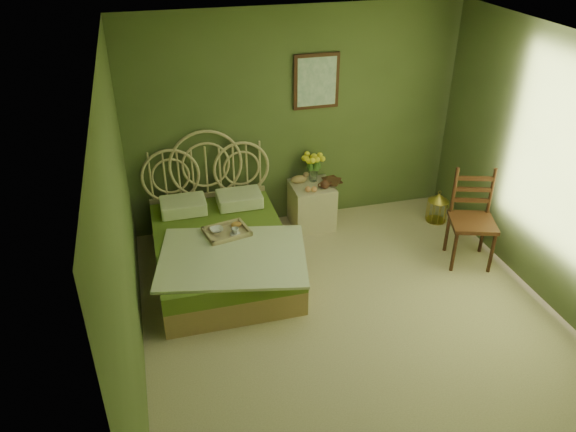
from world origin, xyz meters
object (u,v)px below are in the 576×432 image
object	(u,v)px
bed	(221,248)
birdcage	(437,208)
nightstand	(312,199)
chair	(470,212)

from	to	relation	value
bed	birdcage	xyz separation A→B (m)	(2.80, 0.37, -0.10)
nightstand	birdcage	xyz separation A→B (m)	(1.55, -0.34, -0.17)
bed	chair	world-z (taller)	bed
nightstand	chair	xyz separation A→B (m)	(1.45, -1.15, 0.24)
bed	nightstand	world-z (taller)	bed
nightstand	chair	distance (m)	1.87
bed	birdcage	distance (m)	2.82
chair	bed	bearing A→B (deg)	-171.03
bed	nightstand	distance (m)	1.43
chair	birdcage	xyz separation A→B (m)	(0.10, 0.82, -0.40)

